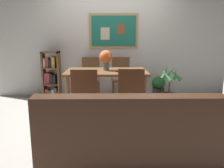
{
  "coord_description": "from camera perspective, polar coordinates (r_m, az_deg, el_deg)",
  "views": [
    {
      "loc": [
        -0.05,
        -3.79,
        1.4
      ],
      "look_at": [
        -0.0,
        -0.32,
        0.65
      ],
      "focal_mm": 37.28,
      "sensor_mm": 36.0,
      "label": 1
    }
  ],
  "objects": [
    {
      "name": "ground_plane",
      "position": [
        4.04,
        -0.03,
        -8.07
      ],
      "size": [
        12.0,
        12.0,
        0.0
      ],
      "primitive_type": "plane",
      "color": "#B7B2A8"
    },
    {
      "name": "wall_back_with_painting",
      "position": [
        5.25,
        -0.26,
        11.13
      ],
      "size": [
        5.2,
        0.14,
        2.6
      ],
      "color": "silver",
      "rests_on": "ground_plane"
    },
    {
      "name": "dining_chair_near_right",
      "position": [
        3.53,
        4.5,
        -2.01
      ],
      "size": [
        0.4,
        0.41,
        0.91
      ],
      "color": "brown",
      "rests_on": "ground_plane"
    },
    {
      "name": "dining_table",
      "position": [
        4.22,
        -1.38,
        1.91
      ],
      "size": [
        1.46,
        0.84,
        0.75
      ],
      "color": "brown",
      "rests_on": "ground_plane"
    },
    {
      "name": "potted_palm",
      "position": [
        4.83,
        13.85,
        -1.61
      ],
      "size": [
        0.46,
        0.44,
        0.79
      ],
      "color": "#4C4742",
      "rests_on": "ground_plane"
    },
    {
      "name": "bookshelf",
      "position": [
        5.16,
        -14.62,
        1.48
      ],
      "size": [
        0.36,
        0.28,
        1.04
      ],
      "color": "brown",
      "rests_on": "ground_plane"
    },
    {
      "name": "tv_remote",
      "position": [
        4.13,
        1.51,
        3.29
      ],
      "size": [
        0.09,
        0.16,
        0.02
      ],
      "color": "black",
      "rests_on": "dining_table"
    },
    {
      "name": "potted_ivy",
      "position": [
        5.2,
        11.3,
        -0.69
      ],
      "size": [
        0.29,
        0.3,
        0.54
      ],
      "color": "#4C4742",
      "rests_on": "ground_plane"
    },
    {
      "name": "dining_chair_far_left",
      "position": [
        5.02,
        -5.28,
        2.23
      ],
      "size": [
        0.4,
        0.41,
        0.91
      ],
      "color": "brown",
      "rests_on": "ground_plane"
    },
    {
      "name": "dining_chair_near_left",
      "position": [
        3.48,
        -6.61,
        -2.25
      ],
      "size": [
        0.4,
        0.41,
        0.91
      ],
      "color": "brown",
      "rests_on": "ground_plane"
    },
    {
      "name": "leather_couch",
      "position": [
        2.57,
        3.53,
        -12.84
      ],
      "size": [
        1.8,
        0.84,
        0.84
      ],
      "color": "#472819",
      "rests_on": "ground_plane"
    },
    {
      "name": "flower_vase",
      "position": [
        4.22,
        -1.46,
        6.41
      ],
      "size": [
        0.24,
        0.24,
        0.36
      ],
      "color": "slate",
      "rests_on": "dining_table"
    },
    {
      "name": "dining_chair_far_right",
      "position": [
        5.01,
        2.19,
        2.27
      ],
      "size": [
        0.4,
        0.41,
        0.91
      ],
      "color": "brown",
      "rests_on": "ground_plane"
    }
  ]
}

